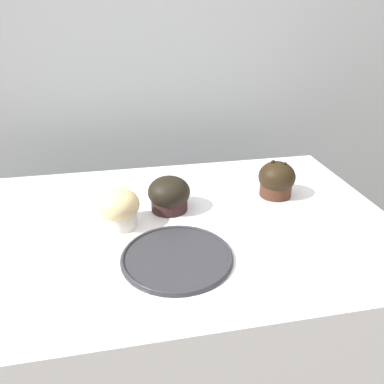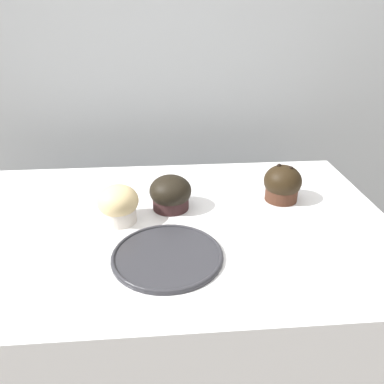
% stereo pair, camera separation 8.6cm
% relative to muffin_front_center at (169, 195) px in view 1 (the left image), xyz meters
% --- Properties ---
extents(wall_back, '(3.20, 0.10, 1.80)m').
position_rel_muffin_front_center_xyz_m(wall_back, '(-0.01, 0.54, -0.03)').
color(wall_back, '#B2B7BC').
rests_on(wall_back, ground).
extents(display_counter, '(1.00, 0.64, 0.89)m').
position_rel_muffin_front_center_xyz_m(display_counter, '(-0.01, -0.06, -0.48)').
color(display_counter, white).
rests_on(display_counter, ground).
extents(muffin_front_center, '(0.10, 0.10, 0.08)m').
position_rel_muffin_front_center_xyz_m(muffin_front_center, '(0.00, 0.00, 0.00)').
color(muffin_front_center, '#331D1D').
rests_on(muffin_front_center, display_counter).
extents(muffin_back_left, '(0.09, 0.09, 0.09)m').
position_rel_muffin_front_center_xyz_m(muffin_back_left, '(-0.12, -0.05, 0.00)').
color(muffin_back_left, silver).
rests_on(muffin_back_left, display_counter).
extents(muffin_back_right, '(0.09, 0.09, 0.09)m').
position_rel_muffin_front_center_xyz_m(muffin_back_right, '(0.27, 0.02, 0.00)').
color(muffin_back_right, '#48291C').
rests_on(muffin_back_right, display_counter).
extents(serving_plate, '(0.21, 0.21, 0.01)m').
position_rel_muffin_front_center_xyz_m(serving_plate, '(-0.01, -0.19, -0.03)').
color(serving_plate, '#2D2D33').
rests_on(serving_plate, display_counter).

